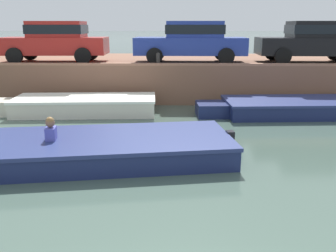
% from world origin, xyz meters
% --- Properties ---
extents(ground_plane, '(400.00, 400.00, 0.00)m').
position_xyz_m(ground_plane, '(0.00, 5.75, 0.00)').
color(ground_plane, '#42564C').
extents(far_quay_wall, '(60.00, 6.00, 1.43)m').
position_xyz_m(far_quay_wall, '(0.00, 14.50, 0.71)').
color(far_quay_wall, brown).
rests_on(far_quay_wall, ground).
extents(far_wall_coping, '(60.00, 0.24, 0.08)m').
position_xyz_m(far_wall_coping, '(0.00, 11.62, 1.47)').
color(far_wall_coping, '#9F6C52').
rests_on(far_wall_coping, far_quay_wall).
extents(boat_moored_west_cream, '(5.51, 2.03, 0.55)m').
position_xyz_m(boat_moored_west_cream, '(-3.29, 10.12, 0.27)').
color(boat_moored_west_cream, silver).
rests_on(boat_moored_west_cream, ground).
extents(boat_moored_central_navy, '(5.90, 2.27, 0.50)m').
position_xyz_m(boat_moored_central_navy, '(3.71, 10.09, 0.25)').
color(boat_moored_central_navy, navy).
rests_on(boat_moored_central_navy, ground).
extents(motorboat_passing, '(7.16, 3.13, 0.99)m').
position_xyz_m(motorboat_passing, '(-2.12, 5.69, 0.25)').
color(motorboat_passing, navy).
rests_on(motorboat_passing, ground).
extents(car_left_inner_red, '(4.10, 2.03, 1.54)m').
position_xyz_m(car_left_inner_red, '(-4.76, 12.86, 2.27)').
color(car_left_inner_red, '#B2231E').
rests_on(car_left_inner_red, far_quay_wall).
extents(car_centre_blue, '(4.23, 1.95, 1.54)m').
position_xyz_m(car_centre_blue, '(0.49, 12.86, 2.27)').
color(car_centre_blue, '#233893').
rests_on(car_centre_blue, far_quay_wall).
extents(car_right_inner_black, '(4.10, 2.04, 1.54)m').
position_xyz_m(car_right_inner_black, '(5.12, 12.86, 2.27)').
color(car_right_inner_black, black).
rests_on(car_right_inner_black, far_quay_wall).
extents(mooring_bollard_mid, '(0.15, 0.15, 0.45)m').
position_xyz_m(mooring_bollard_mid, '(-0.75, 11.75, 1.66)').
color(mooring_bollard_mid, '#2D2B28').
rests_on(mooring_bollard_mid, far_quay_wall).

